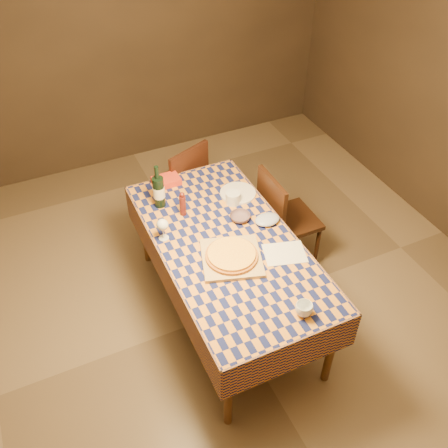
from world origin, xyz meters
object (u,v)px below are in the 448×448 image
object	(u,v)px
cutting_board	(232,258)
wine_bottle	(159,191)
chair_right	(282,216)
bowl	(240,217)
white_plate	(238,193)
chair_far	(182,184)
pizza	(232,255)
dining_table	(227,250)

from	to	relation	value
cutting_board	wine_bottle	world-z (taller)	wine_bottle
chair_right	bowl	bearing A→B (deg)	-162.05
wine_bottle	chair_right	size ratio (longest dim) A/B	0.38
white_plate	chair_right	bearing A→B (deg)	-20.92
wine_bottle	chair_far	distance (m)	0.72
cutting_board	white_plate	world-z (taller)	cutting_board
chair_far	pizza	bearing A→B (deg)	-94.98
dining_table	pizza	distance (m)	0.21
dining_table	chair_far	size ratio (longest dim) A/B	1.98
cutting_board	wine_bottle	size ratio (longest dim) A/B	1.12
bowl	chair_right	xyz separation A→B (m)	(0.46, 0.15, -0.27)
pizza	wine_bottle	bearing A→B (deg)	107.97
dining_table	chair_right	bearing A→B (deg)	26.66
dining_table	chair_far	xyz separation A→B (m)	(0.07, 1.08, -0.17)
white_plate	chair_right	size ratio (longest dim) A/B	0.30
cutting_board	chair_right	size ratio (longest dim) A/B	0.43
chair_far	wine_bottle	bearing A→B (deg)	-125.38
cutting_board	white_plate	bearing A→B (deg)	60.50
dining_table	pizza	xyz separation A→B (m)	(-0.04, -0.16, 0.12)
cutting_board	chair_far	xyz separation A→B (m)	(0.11, 1.25, -0.26)
cutting_board	chair_far	distance (m)	1.28
white_plate	chair_right	world-z (taller)	chair_right
cutting_board	white_plate	size ratio (longest dim) A/B	1.41
dining_table	chair_right	world-z (taller)	chair_right
pizza	white_plate	bearing A→B (deg)	60.50
cutting_board	chair_far	world-z (taller)	chair_far
dining_table	chair_far	world-z (taller)	chair_far
cutting_board	dining_table	bearing A→B (deg)	75.25
dining_table	cutting_board	size ratio (longest dim) A/B	4.66
chair_far	chair_right	size ratio (longest dim) A/B	1.00
dining_table	bowl	xyz separation A→B (m)	(0.19, 0.18, 0.10)
white_plate	chair_far	xyz separation A→B (m)	(-0.24, 0.62, -0.26)
pizza	bowl	xyz separation A→B (m)	(0.23, 0.34, -0.02)
dining_table	white_plate	xyz separation A→B (m)	(0.31, 0.46, 0.08)
dining_table	chair_far	distance (m)	1.10
bowl	wine_bottle	distance (m)	0.64
pizza	chair_far	world-z (taller)	chair_far
bowl	wine_bottle	size ratio (longest dim) A/B	0.43
dining_table	white_plate	size ratio (longest dim) A/B	6.58
pizza	chair_far	distance (m)	1.28
pizza	wine_bottle	size ratio (longest dim) A/B	1.03
pizza	dining_table	bearing A→B (deg)	75.25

